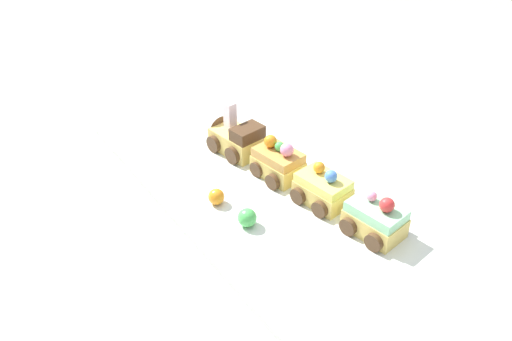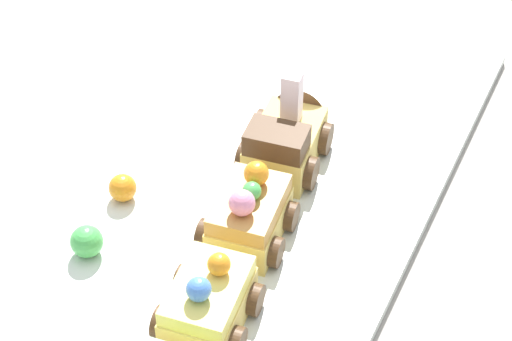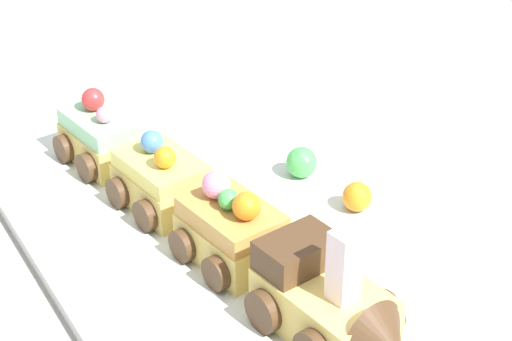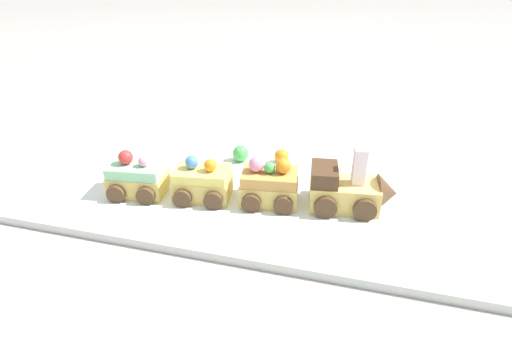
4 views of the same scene
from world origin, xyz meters
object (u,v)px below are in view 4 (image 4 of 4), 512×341
Objects in this scene: cake_car_mint at (138,178)px; cake_car_lemon at (203,183)px; gumball_green at (241,154)px; gumball_orange at (282,156)px; cake_train_locomotive at (350,191)px; cake_car_caramel at (269,185)px.

cake_car_lemon is at bearing -0.01° from cake_car_mint.
gumball_green is (0.11, 0.14, -0.01)m from cake_car_mint.
cake_car_lemon is 3.40× the size of gumball_orange.
cake_train_locomotive is 0.30m from cake_car_mint.
gumball_green is at bearing -172.25° from gumball_orange.
cake_car_mint is (-0.10, -0.01, 0.00)m from cake_car_lemon.
gumball_orange is (0.09, 0.13, -0.01)m from cake_car_lemon.
cake_train_locomotive reaches higher than gumball_orange.
gumball_green is 1.11× the size of gumball_orange.
cake_train_locomotive is at bearing -27.77° from gumball_green.
gumball_orange is at bearing 49.36° from cake_car_lemon.
cake_car_caramel is 0.19m from cake_car_mint.
cake_car_caramel is at bearing -55.94° from gumball_green.
cake_train_locomotive reaches higher than cake_car_lemon.
gumball_orange is (0.07, 0.01, -0.00)m from gumball_green.
cake_car_mint is 0.24m from gumball_orange.
cake_train_locomotive reaches higher than cake_car_mint.
gumball_green reaches higher than gumball_orange.
cake_train_locomotive is 4.41× the size of gumball_green.
cake_car_lemon is 1.00× the size of cake_car_mint.
cake_car_mint is at bearing -129.76° from gumball_green.
cake_train_locomotive is 0.21m from gumball_green.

